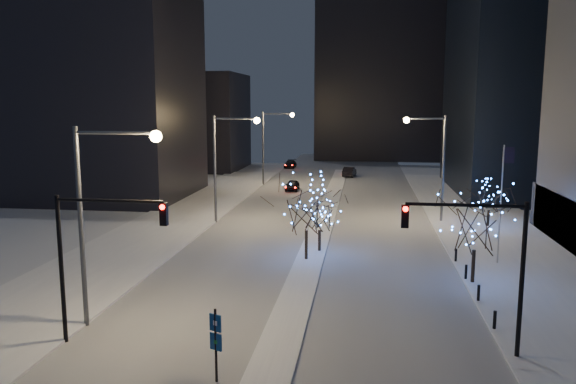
% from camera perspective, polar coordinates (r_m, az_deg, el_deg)
% --- Properties ---
extents(ground, '(160.00, 160.00, 0.00)m').
position_cam_1_polar(ground, '(26.02, -1.19, -16.20)').
color(ground, silver).
rests_on(ground, ground).
extents(road, '(20.00, 130.00, 0.02)m').
position_cam_1_polar(road, '(59.41, 4.06, -1.77)').
color(road, '#B2B8C2').
rests_on(road, ground).
extents(median, '(2.00, 80.00, 0.15)m').
position_cam_1_polar(median, '(54.50, 3.72, -2.67)').
color(median, white).
rests_on(median, ground).
extents(east_sidewalk, '(10.00, 90.00, 0.15)m').
position_cam_1_polar(east_sidewalk, '(46.04, 21.83, -5.49)').
color(east_sidewalk, white).
rests_on(east_sidewalk, ground).
extents(west_sidewalk, '(8.00, 90.00, 0.15)m').
position_cam_1_polar(west_sidewalk, '(48.01, -14.14, -4.53)').
color(west_sidewalk, white).
rests_on(west_sidewalk, ground).
extents(filler_west_near, '(22.00, 18.00, 24.00)m').
position_cam_1_polar(filler_west_near, '(70.76, -19.11, 9.25)').
color(filler_west_near, black).
rests_on(filler_west_near, ground).
extents(filler_west_far, '(18.00, 16.00, 16.00)m').
position_cam_1_polar(filler_west_far, '(97.92, -9.97, 7.06)').
color(filler_west_far, black).
rests_on(filler_west_far, ground).
extents(horizon_block, '(24.00, 14.00, 42.00)m').
position_cam_1_polar(horizon_block, '(115.70, 9.14, 13.80)').
color(horizon_block, black).
rests_on(horizon_block, ground).
extents(street_lamp_w_near, '(4.40, 0.56, 10.00)m').
position_cam_1_polar(street_lamp_w_near, '(28.61, -18.56, -0.69)').
color(street_lamp_w_near, '#595E66').
rests_on(street_lamp_w_near, ground).
extents(street_lamp_w_mid, '(4.40, 0.56, 10.00)m').
position_cam_1_polar(street_lamp_w_mid, '(52.02, -6.34, 3.89)').
color(street_lamp_w_mid, '#595E66').
rests_on(street_lamp_w_mid, ground).
extents(street_lamp_w_far, '(4.40, 0.56, 10.00)m').
position_cam_1_polar(street_lamp_w_far, '(76.44, -1.77, 5.55)').
color(street_lamp_w_far, '#595E66').
rests_on(street_lamp_w_far, ground).
extents(street_lamp_east, '(3.90, 0.56, 10.00)m').
position_cam_1_polar(street_lamp_east, '(53.84, 14.58, 3.77)').
color(street_lamp_east, '#595E66').
rests_on(street_lamp_east, ground).
extents(traffic_signal_west, '(5.26, 0.43, 7.00)m').
position_cam_1_polar(traffic_signal_west, '(26.98, -19.30, -5.07)').
color(traffic_signal_west, black).
rests_on(traffic_signal_west, ground).
extents(traffic_signal_east, '(5.26, 0.43, 7.00)m').
position_cam_1_polar(traffic_signal_east, '(25.60, 19.43, -5.81)').
color(traffic_signal_east, black).
rests_on(traffic_signal_east, ground).
extents(flagpoles, '(1.35, 2.60, 8.00)m').
position_cam_1_polar(flagpoles, '(42.12, 20.95, -0.18)').
color(flagpoles, silver).
rests_on(flagpoles, east_sidewalk).
extents(bollards, '(0.16, 12.16, 0.90)m').
position_cam_1_polar(bollards, '(35.47, 18.18, -8.65)').
color(bollards, black).
rests_on(bollards, east_sidewalk).
extents(car_near, '(1.61, 3.93, 1.34)m').
position_cam_1_polar(car_near, '(72.00, 0.45, 0.68)').
color(car_near, black).
rests_on(car_near, ground).
extents(car_mid, '(2.12, 4.65, 1.48)m').
position_cam_1_polar(car_mid, '(86.28, 6.25, 2.06)').
color(car_mid, black).
rests_on(car_mid, ground).
extents(car_far, '(1.87, 4.49, 1.30)m').
position_cam_1_polar(car_far, '(97.46, 0.23, 2.85)').
color(car_far, black).
rests_on(car_far, ground).
extents(holiday_tree_median_near, '(6.25, 6.25, 6.08)m').
position_cam_1_polar(holiday_tree_median_near, '(39.29, 1.89, -1.34)').
color(holiday_tree_median_near, black).
rests_on(holiday_tree_median_near, median).
extents(holiday_tree_median_far, '(4.65, 4.65, 4.53)m').
position_cam_1_polar(holiday_tree_median_far, '(41.76, 3.24, -2.09)').
color(holiday_tree_median_far, black).
rests_on(holiday_tree_median_far, median).
extents(holiday_tree_plaza_near, '(5.82, 5.82, 6.20)m').
position_cam_1_polar(holiday_tree_plaza_near, '(36.01, 18.52, -2.70)').
color(holiday_tree_plaza_near, black).
rests_on(holiday_tree_plaza_near, east_sidewalk).
extents(holiday_tree_plaza_far, '(4.37, 4.37, 4.25)m').
position_cam_1_polar(holiday_tree_plaza_far, '(53.36, 19.79, -0.40)').
color(holiday_tree_plaza_far, black).
rests_on(holiday_tree_plaza_far, east_sidewalk).
extents(wayfinding_sign, '(0.53, 0.28, 3.08)m').
position_cam_1_polar(wayfinding_sign, '(23.17, -7.36, -14.45)').
color(wayfinding_sign, black).
rests_on(wayfinding_sign, ground).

